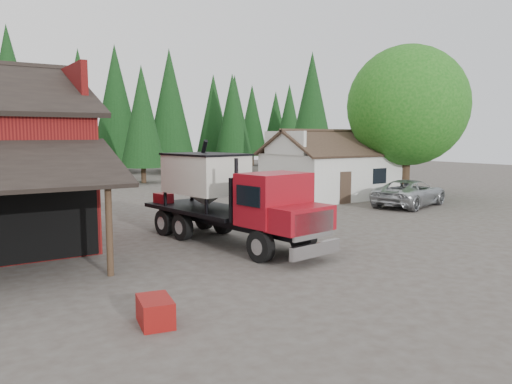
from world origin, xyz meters
TOP-DOWN VIEW (x-y plane):
  - ground at (0.00, 0.00)m, footprint 120.00×120.00m
  - farmhouse at (13.00, 13.00)m, footprint 8.60×6.42m
  - deciduous_tree at (17.01, 9.97)m, footprint 8.00×8.00m
  - conifer_backdrop at (0.00, 42.00)m, footprint 76.00×16.00m
  - near_pine_b at (6.00, 30.00)m, footprint 3.96×3.96m
  - near_pine_c at (22.00, 26.00)m, footprint 4.84×4.84m
  - near_pine_d at (-4.00, 34.00)m, footprint 5.28×5.28m
  - feed_truck at (-0.31, 4.03)m, footprint 3.65×9.23m
  - silver_car at (14.00, 7.08)m, footprint 6.25×4.09m
  - equip_box at (-5.96, -2.34)m, footprint 0.90×1.21m

SIDE VIEW (x-z plane):
  - ground at x=0.00m, z-range 0.00..0.00m
  - conifer_backdrop at x=0.00m, z-range -8.00..8.00m
  - equip_box at x=-5.96m, z-range 0.00..0.60m
  - silver_car at x=14.00m, z-range 0.00..1.60m
  - farmhouse at x=13.00m, z-range -0.66..3.99m
  - feed_truck at x=-0.31m, z-range -0.13..3.92m
  - near_pine_b at x=6.00m, z-range 0.69..11.09m
  - deciduous_tree at x=17.01m, z-range 0.81..11.01m
  - near_pine_c at x=22.00m, z-range 0.69..13.09m
  - near_pine_d at x=-4.00m, z-range 0.69..14.09m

